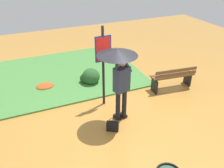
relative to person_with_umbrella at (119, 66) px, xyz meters
name	(u,v)px	position (x,y,z in m)	size (l,w,h in m)	color
ground_plane	(123,119)	(-0.11, 0.07, -1.55)	(18.00, 18.00, 0.00)	#B27A33
grass_verge	(70,73)	(0.50, -3.16, -1.53)	(4.80, 4.00, 0.05)	#47843D
person_with_umbrella	(119,66)	(0.00, 0.00, 0.00)	(0.96, 0.96, 2.04)	black
info_sign_post	(103,58)	(0.07, -0.84, -0.11)	(0.44, 0.07, 2.30)	black
handbag	(113,126)	(0.32, 0.35, -1.42)	(0.33, 0.27, 0.37)	black
park_bench	(173,77)	(-2.26, -0.79, -1.15)	(1.40, 0.52, 0.75)	black
shrub_cluster	(90,77)	(0.05, -2.16, -1.30)	(0.65, 0.59, 0.53)	#285628
leaf_pile_by_bench	(45,86)	(1.49, -2.46, -1.49)	(0.58, 0.46, 0.13)	#B74C1E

